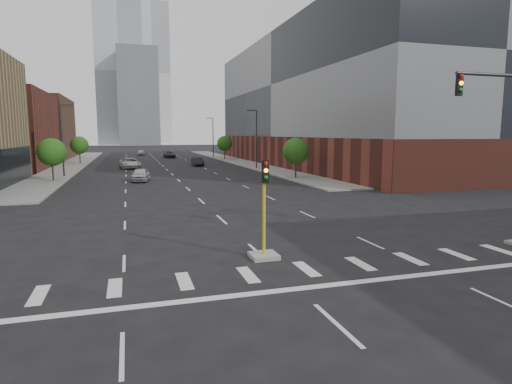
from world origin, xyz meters
name	(u,v)px	position (x,y,z in m)	size (l,w,h in m)	color
ground	(374,358)	(0.00, 0.00, 0.00)	(400.00, 400.00, 0.00)	black
sidewalk_left_far	(74,164)	(-15.00, 74.00, 0.07)	(5.00, 92.00, 0.15)	gray
sidewalk_right_far	(236,161)	(15.00, 74.00, 0.07)	(5.00, 92.00, 0.15)	gray
building_left_far_b	(18,129)	(-27.50, 92.00, 6.50)	(20.00, 24.00, 13.00)	brown
building_right_main	(336,102)	(29.50, 60.00, 11.00)	(24.00, 70.00, 22.00)	brown
tower_left	(120,74)	(-8.00, 220.00, 35.00)	(22.00, 22.00, 70.00)	#B2B7BC
tower_right	(152,75)	(10.00, 260.00, 40.00)	(20.00, 20.00, 80.00)	#B2B7BC
tower_mid	(138,97)	(0.00, 200.00, 22.00)	(18.00, 18.00, 44.00)	slate
median_traffic_signal	(264,237)	(0.00, 8.97, 0.97)	(1.20, 1.20, 4.40)	#999993
streetlight_right_a	(256,137)	(13.41, 55.00, 5.01)	(1.60, 0.22, 9.07)	#2D2D30
streetlight_right_b	(213,136)	(13.41, 90.00, 5.01)	(1.60, 0.22, 9.07)	#2D2D30
streetlight_left	(63,137)	(-13.41, 50.00, 5.01)	(1.60, 0.22, 9.07)	#2D2D30
tree_left_near	(52,152)	(-14.00, 45.00, 3.39)	(3.20, 3.20, 4.85)	#382619
tree_left_far	(79,145)	(-14.00, 75.00, 3.39)	(3.20, 3.20, 4.85)	#382619
tree_right_near	(296,151)	(14.00, 40.00, 3.39)	(3.20, 3.20, 4.85)	#382619
tree_right_far	(225,144)	(14.00, 80.00, 3.39)	(3.20, 3.20, 4.85)	#382619
car_near_left	(140,175)	(-4.35, 42.53, 0.77)	(1.81, 4.50, 1.53)	#BABBBF
car_mid_right	(197,162)	(5.69, 64.15, 0.75)	(1.58, 4.54, 1.49)	black
car_far_left	(130,163)	(-5.40, 62.00, 0.84)	(2.78, 6.03, 1.67)	silver
car_deep_right	(169,155)	(3.37, 89.81, 0.72)	(2.03, 4.98, 1.45)	black
car_distant	(141,153)	(-2.45, 103.71, 0.69)	(1.64, 4.07, 1.39)	silver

